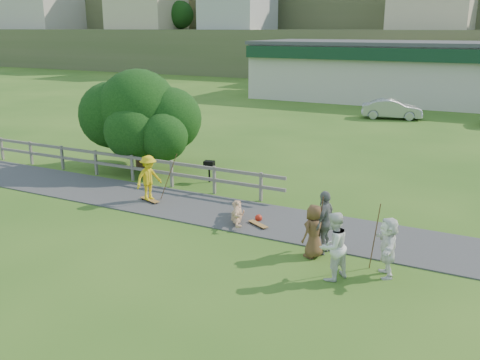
{
  "coord_description": "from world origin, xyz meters",
  "views": [
    {
      "loc": [
        10.11,
        -13.85,
        6.22
      ],
      "look_at": [
        1.8,
        2.0,
        1.12
      ],
      "focal_mm": 40.0,
      "sensor_mm": 36.0,
      "label": 1
    }
  ],
  "objects_px": {
    "skater_fallen": "(238,212)",
    "spectator_a": "(333,246)",
    "spectator_b": "(325,222)",
    "spectator_d": "(388,247)",
    "skater_rider": "(149,180)",
    "spectator_c": "(314,231)",
    "bbq": "(209,172)",
    "car_silver": "(392,109)",
    "tree": "(139,130)"
  },
  "relations": [
    {
      "from": "spectator_d",
      "to": "bbq",
      "type": "height_order",
      "value": "spectator_d"
    },
    {
      "from": "skater_rider",
      "to": "skater_fallen",
      "type": "relative_size",
      "value": 0.92
    },
    {
      "from": "spectator_c",
      "to": "tree",
      "type": "distance_m",
      "value": 11.85
    },
    {
      "from": "spectator_a",
      "to": "spectator_c",
      "type": "relative_size",
      "value": 1.17
    },
    {
      "from": "car_silver",
      "to": "bbq",
      "type": "bearing_deg",
      "value": 157.7
    },
    {
      "from": "spectator_a",
      "to": "tree",
      "type": "distance_m",
      "value": 13.16
    },
    {
      "from": "tree",
      "to": "bbq",
      "type": "height_order",
      "value": "tree"
    },
    {
      "from": "spectator_c",
      "to": "car_silver",
      "type": "xyz_separation_m",
      "value": [
        -3.34,
        25.11,
        -0.08
      ]
    },
    {
      "from": "spectator_a",
      "to": "spectator_b",
      "type": "relative_size",
      "value": 0.97
    },
    {
      "from": "spectator_c",
      "to": "car_silver",
      "type": "relative_size",
      "value": 0.37
    },
    {
      "from": "spectator_c",
      "to": "tree",
      "type": "relative_size",
      "value": 0.27
    },
    {
      "from": "spectator_b",
      "to": "spectator_a",
      "type": "bearing_deg",
      "value": 29.07
    },
    {
      "from": "spectator_c",
      "to": "bbq",
      "type": "relative_size",
      "value": 1.69
    },
    {
      "from": "skater_rider",
      "to": "spectator_a",
      "type": "distance_m",
      "value": 8.49
    },
    {
      "from": "tree",
      "to": "skater_fallen",
      "type": "bearing_deg",
      "value": -29.76
    },
    {
      "from": "skater_rider",
      "to": "car_silver",
      "type": "height_order",
      "value": "skater_rider"
    },
    {
      "from": "car_silver",
      "to": "tree",
      "type": "relative_size",
      "value": 0.73
    },
    {
      "from": "skater_rider",
      "to": "skater_fallen",
      "type": "height_order",
      "value": "skater_rider"
    },
    {
      "from": "skater_fallen",
      "to": "spectator_a",
      "type": "bearing_deg",
      "value": -59.36
    },
    {
      "from": "spectator_a",
      "to": "car_silver",
      "type": "distance_m",
      "value": 26.54
    },
    {
      "from": "skater_rider",
      "to": "skater_fallen",
      "type": "bearing_deg",
      "value": -79.23
    },
    {
      "from": "spectator_d",
      "to": "car_silver",
      "type": "bearing_deg",
      "value": 172.19
    },
    {
      "from": "spectator_d",
      "to": "bbq",
      "type": "bearing_deg",
      "value": -142.2
    },
    {
      "from": "spectator_a",
      "to": "bbq",
      "type": "relative_size",
      "value": 1.98
    },
    {
      "from": "skater_fallen",
      "to": "car_silver",
      "type": "distance_m",
      "value": 23.61
    },
    {
      "from": "skater_rider",
      "to": "spectator_d",
      "type": "relative_size",
      "value": 1.04
    },
    {
      "from": "skater_rider",
      "to": "car_silver",
      "type": "bearing_deg",
      "value": 6.49
    },
    {
      "from": "spectator_c",
      "to": "tree",
      "type": "bearing_deg",
      "value": -97.71
    },
    {
      "from": "spectator_b",
      "to": "tree",
      "type": "relative_size",
      "value": 0.32
    },
    {
      "from": "skater_fallen",
      "to": "bbq",
      "type": "relative_size",
      "value": 2.01
    },
    {
      "from": "spectator_d",
      "to": "car_silver",
      "type": "xyz_separation_m",
      "value": [
        -5.44,
        25.36,
        -0.12
      ]
    },
    {
      "from": "bbq",
      "to": "skater_fallen",
      "type": "bearing_deg",
      "value": -59.2
    },
    {
      "from": "car_silver",
      "to": "spectator_c",
      "type": "bearing_deg",
      "value": 174.21
    },
    {
      "from": "skater_fallen",
      "to": "spectator_b",
      "type": "xyz_separation_m",
      "value": [
        3.36,
        -1.09,
        0.59
      ]
    },
    {
      "from": "skater_rider",
      "to": "spectator_a",
      "type": "bearing_deg",
      "value": -94.51
    },
    {
      "from": "tree",
      "to": "skater_rider",
      "type": "bearing_deg",
      "value": -48.73
    },
    {
      "from": "skater_fallen",
      "to": "spectator_b",
      "type": "bearing_deg",
      "value": -45.13
    },
    {
      "from": "spectator_a",
      "to": "spectator_b",
      "type": "height_order",
      "value": "spectator_b"
    },
    {
      "from": "spectator_d",
      "to": "skater_rider",
      "type": "bearing_deg",
      "value": -122.7
    },
    {
      "from": "bbq",
      "to": "tree",
      "type": "bearing_deg",
      "value": 162.44
    },
    {
      "from": "spectator_a",
      "to": "skater_rider",
      "type": "bearing_deg",
      "value": -84.9
    },
    {
      "from": "spectator_c",
      "to": "skater_rider",
      "type": "bearing_deg",
      "value": -83.84
    },
    {
      "from": "skater_rider",
      "to": "car_silver",
      "type": "relative_size",
      "value": 0.4
    },
    {
      "from": "spectator_c",
      "to": "spectator_d",
      "type": "bearing_deg",
      "value": 103.96
    },
    {
      "from": "skater_fallen",
      "to": "spectator_a",
      "type": "distance_m",
      "value": 4.88
    },
    {
      "from": "spectator_a",
      "to": "car_silver",
      "type": "xyz_separation_m",
      "value": [
        -4.25,
        26.19,
        -0.21
      ]
    },
    {
      "from": "skater_rider",
      "to": "car_silver",
      "type": "xyz_separation_m",
      "value": [
        3.72,
        23.28,
        -0.15
      ]
    },
    {
      "from": "spectator_a",
      "to": "tree",
      "type": "height_order",
      "value": "tree"
    },
    {
      "from": "tree",
      "to": "bbq",
      "type": "relative_size",
      "value": 6.32
    },
    {
      "from": "skater_rider",
      "to": "spectator_b",
      "type": "bearing_deg",
      "value": -85.53
    }
  ]
}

